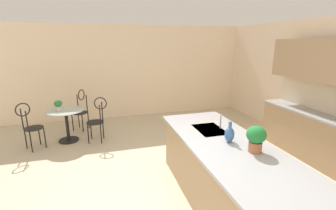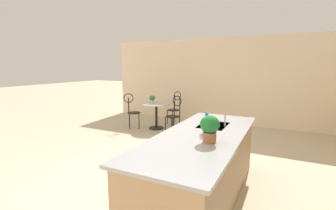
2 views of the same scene
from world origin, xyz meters
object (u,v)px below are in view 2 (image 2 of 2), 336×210
(bistro_table, at_px, (156,114))
(vase_on_counter, at_px, (206,126))
(potted_plant_on_table, at_px, (152,99))
(chair_near_window, at_px, (174,113))
(chair_by_island, at_px, (175,106))
(chair_toward_desk, at_px, (132,109))
(potted_plant_counter_near, at_px, (210,127))

(bistro_table, bearing_deg, vase_on_counter, 39.70)
(potted_plant_on_table, relative_size, vase_on_counter, 0.82)
(bistro_table, relative_size, chair_near_window, 0.77)
(vase_on_counter, bearing_deg, chair_near_window, -147.19)
(chair_by_island, distance_m, chair_toward_desk, 1.36)
(vase_on_counter, bearing_deg, potted_plant_on_table, -138.80)
(potted_plant_on_table, bearing_deg, chair_near_window, 74.94)
(chair_by_island, relative_size, vase_on_counter, 3.62)
(chair_near_window, distance_m, chair_toward_desk, 1.35)
(chair_by_island, relative_size, chair_toward_desk, 1.00)
(chair_toward_desk, distance_m, vase_on_counter, 4.10)
(bistro_table, height_order, potted_plant_on_table, potted_plant_on_table)
(chair_by_island, height_order, chair_toward_desk, same)
(chair_near_window, distance_m, chair_by_island, 1.03)
(chair_toward_desk, relative_size, potted_plant_counter_near, 3.13)
(chair_by_island, xyz_separation_m, chair_toward_desk, (1.00, -0.93, 0.00))
(bistro_table, relative_size, vase_on_counter, 2.78)
(chair_near_window, distance_m, vase_on_counter, 3.25)
(chair_toward_desk, bearing_deg, vase_on_counter, 49.43)
(bistro_table, xyz_separation_m, chair_by_island, (-0.73, 0.26, 0.13))
(potted_plant_on_table, bearing_deg, vase_on_counter, 41.20)
(potted_plant_counter_near, bearing_deg, chair_near_window, -148.18)
(bistro_table, relative_size, potted_plant_counter_near, 2.41)
(bistro_table, distance_m, potted_plant_counter_near, 4.21)
(bistro_table, xyz_separation_m, potted_plant_on_table, (-0.01, -0.14, 0.43))
(chair_by_island, distance_m, potted_plant_counter_near, 4.65)
(chair_by_island, height_order, vase_on_counter, vase_on_counter)
(potted_plant_on_table, bearing_deg, potted_plant_counter_near, 39.63)
(potted_plant_counter_near, bearing_deg, vase_on_counter, -156.56)
(chair_near_window, height_order, potted_plant_on_table, chair_near_window)
(potted_plant_counter_near, relative_size, vase_on_counter, 1.15)
(chair_near_window, bearing_deg, vase_on_counter, 32.81)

